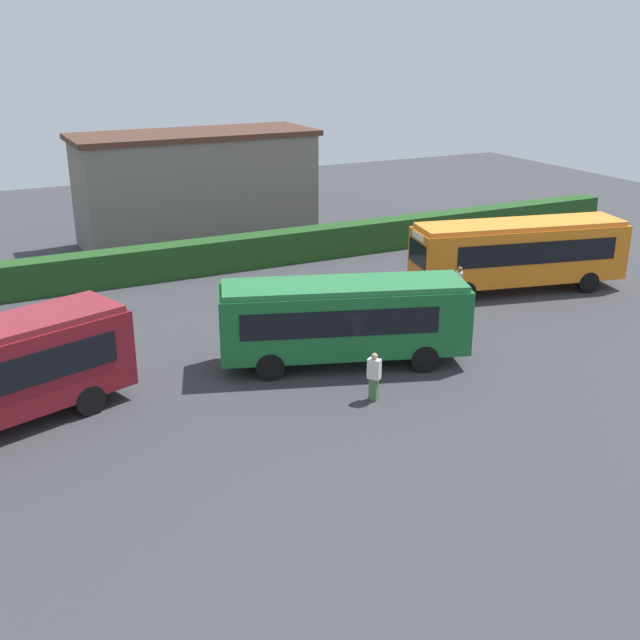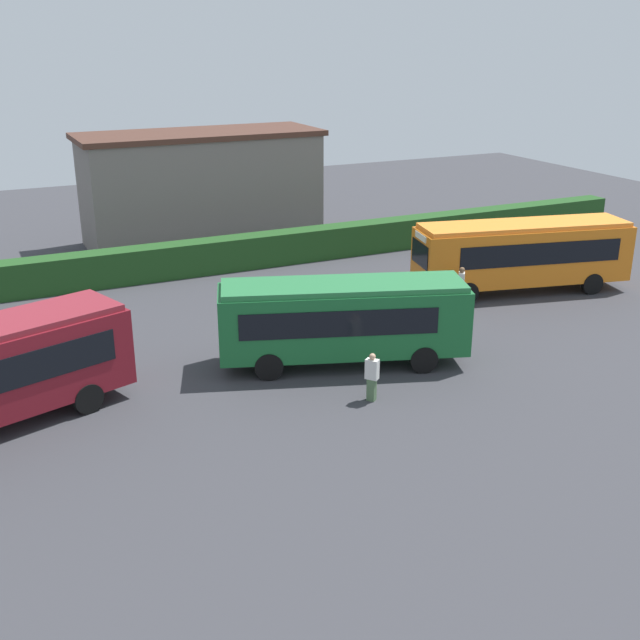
# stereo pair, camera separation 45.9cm
# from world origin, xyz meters

# --- Properties ---
(ground_plane) EXTENTS (80.60, 80.60, 0.00)m
(ground_plane) POSITION_xyz_m (0.00, 0.00, 0.00)
(ground_plane) COLOR #38383D
(bus_green) EXTENTS (9.20, 5.17, 3.11)m
(bus_green) POSITION_xyz_m (1.04, -1.15, 1.80)
(bus_green) COLOR #19602D
(bus_green) RESTS_ON ground_plane
(bus_orange) EXTENTS (10.31, 4.63, 3.28)m
(bus_orange) POSITION_xyz_m (12.46, 2.96, 1.89)
(bus_orange) COLOR orange
(bus_orange) RESTS_ON ground_plane
(person_left) EXTENTS (0.42, 0.54, 1.77)m
(person_left) POSITION_xyz_m (-1.41, 1.52, 0.93)
(person_left) COLOR #334C8C
(person_left) RESTS_ON ground_plane
(person_center) EXTENTS (0.46, 0.49, 1.67)m
(person_center) POSITION_xyz_m (0.50, -4.26, 0.88)
(person_center) COLOR #4C6B47
(person_center) RESTS_ON ground_plane
(person_right) EXTENTS (0.55, 0.46, 1.81)m
(person_right) POSITION_xyz_m (1.53, 3.18, 0.95)
(person_right) COLOR silver
(person_right) RESTS_ON ground_plane
(person_far) EXTENTS (0.45, 0.47, 1.92)m
(person_far) POSITION_xyz_m (8.45, 2.02, 1.03)
(person_far) COLOR silver
(person_far) RESTS_ON ground_plane
(hedge_row) EXTENTS (52.30, 1.30, 1.67)m
(hedge_row) POSITION_xyz_m (0.00, 12.27, 0.83)
(hedge_row) COLOR #204A1E
(hedge_row) RESTS_ON ground_plane
(depot_building) EXTENTS (13.57, 5.31, 6.28)m
(depot_building) POSITION_xyz_m (1.98, 18.49, 3.15)
(depot_building) COLOR slate
(depot_building) RESTS_ON ground_plane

